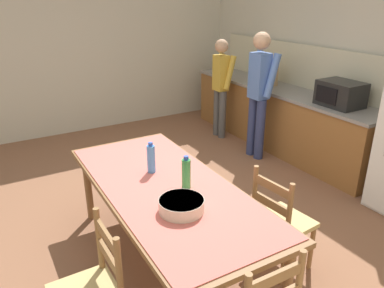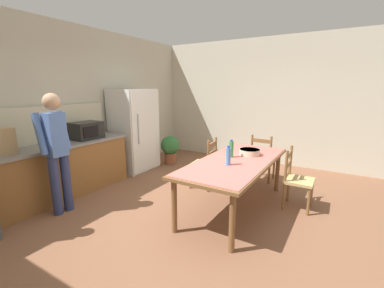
{
  "view_description": "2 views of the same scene",
  "coord_description": "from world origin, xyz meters",
  "px_view_note": "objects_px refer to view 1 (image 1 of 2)",
  "views": [
    {
      "loc": [
        2.88,
        -1.56,
        2.17
      ],
      "look_at": [
        0.42,
        -0.12,
        1.02
      ],
      "focal_mm": 35.0,
      "sensor_mm": 36.0,
      "label": 1
    },
    {
      "loc": [
        -2.9,
        -1.71,
        1.79
      ],
      "look_at": [
        0.42,
        0.28,
        0.93
      ],
      "focal_mm": 24.0,
      "sensor_mm": 36.0,
      "label": 2
    }
  ],
  "objects_px": {
    "chair_side_far_right": "(280,222)",
    "microwave": "(341,94)",
    "person_at_counter": "(259,90)",
    "bottle_near_centre": "(151,158)",
    "bottle_off_centre": "(186,173)",
    "serving_bowl": "(181,204)",
    "person_at_sink": "(221,84)",
    "dining_table": "(166,193)",
    "paper_bag": "(269,73)"
  },
  "relations": [
    {
      "from": "paper_bag",
      "to": "microwave",
      "type": "bearing_deg",
      "value": 0.34
    },
    {
      "from": "microwave",
      "to": "bottle_near_centre",
      "type": "distance_m",
      "value": 2.63
    },
    {
      "from": "bottle_near_centre",
      "to": "person_at_counter",
      "type": "bearing_deg",
      "value": 118.18
    },
    {
      "from": "bottle_off_centre",
      "to": "person_at_counter",
      "type": "relative_size",
      "value": 0.16
    },
    {
      "from": "bottle_near_centre",
      "to": "serving_bowl",
      "type": "relative_size",
      "value": 0.84
    },
    {
      "from": "microwave",
      "to": "person_at_counter",
      "type": "height_order",
      "value": "person_at_counter"
    },
    {
      "from": "paper_bag",
      "to": "bottle_near_centre",
      "type": "bearing_deg",
      "value": -59.64
    },
    {
      "from": "serving_bowl",
      "to": "person_at_sink",
      "type": "distance_m",
      "value": 3.49
    },
    {
      "from": "dining_table",
      "to": "serving_bowl",
      "type": "distance_m",
      "value": 0.41
    },
    {
      "from": "microwave",
      "to": "bottle_near_centre",
      "type": "relative_size",
      "value": 1.85
    },
    {
      "from": "dining_table",
      "to": "person_at_sink",
      "type": "xyz_separation_m",
      "value": [
        -2.32,
        2.12,
        0.18
      ]
    },
    {
      "from": "microwave",
      "to": "paper_bag",
      "type": "distance_m",
      "value": 1.29
    },
    {
      "from": "person_at_counter",
      "to": "dining_table",
      "type": "bearing_deg",
      "value": -146.27
    },
    {
      "from": "person_at_counter",
      "to": "chair_side_far_right",
      "type": "bearing_deg",
      "value": -124.78
    },
    {
      "from": "bottle_off_centre",
      "to": "chair_side_far_right",
      "type": "bearing_deg",
      "value": 58.63
    },
    {
      "from": "bottle_off_centre",
      "to": "dining_table",
      "type": "bearing_deg",
      "value": -133.03
    },
    {
      "from": "dining_table",
      "to": "chair_side_far_right",
      "type": "bearing_deg",
      "value": 56.57
    },
    {
      "from": "microwave",
      "to": "dining_table",
      "type": "height_order",
      "value": "microwave"
    },
    {
      "from": "bottle_off_centre",
      "to": "serving_bowl",
      "type": "height_order",
      "value": "bottle_off_centre"
    },
    {
      "from": "chair_side_far_right",
      "to": "person_at_counter",
      "type": "height_order",
      "value": "person_at_counter"
    },
    {
      "from": "chair_side_far_right",
      "to": "person_at_sink",
      "type": "distance_m",
      "value": 3.16
    },
    {
      "from": "paper_bag",
      "to": "serving_bowl",
      "type": "relative_size",
      "value": 1.12
    },
    {
      "from": "paper_bag",
      "to": "chair_side_far_right",
      "type": "xyz_separation_m",
      "value": [
        2.32,
        -1.84,
        -0.62
      ]
    },
    {
      "from": "bottle_near_centre",
      "to": "microwave",
      "type": "bearing_deg",
      "value": 95.26
    },
    {
      "from": "dining_table",
      "to": "person_at_sink",
      "type": "relative_size",
      "value": 1.46
    },
    {
      "from": "chair_side_far_right",
      "to": "microwave",
      "type": "bearing_deg",
      "value": -66.17
    },
    {
      "from": "bottle_off_centre",
      "to": "person_at_counter",
      "type": "xyz_separation_m",
      "value": [
        -1.51,
        1.98,
        0.09
      ]
    },
    {
      "from": "bottle_off_centre",
      "to": "person_at_sink",
      "type": "relative_size",
      "value": 0.18
    },
    {
      "from": "bottle_near_centre",
      "to": "chair_side_far_right",
      "type": "height_order",
      "value": "bottle_near_centre"
    },
    {
      "from": "serving_bowl",
      "to": "person_at_counter",
      "type": "xyz_separation_m",
      "value": [
        -1.79,
        2.18,
        0.16
      ]
    },
    {
      "from": "microwave",
      "to": "bottle_off_centre",
      "type": "bearing_deg",
      "value": -75.83
    },
    {
      "from": "bottle_off_centre",
      "to": "person_at_sink",
      "type": "xyz_separation_m",
      "value": [
        -2.44,
        2.0,
        -0.02
      ]
    },
    {
      "from": "paper_bag",
      "to": "bottle_off_centre",
      "type": "relative_size",
      "value": 1.33
    },
    {
      "from": "person_at_sink",
      "to": "chair_side_far_right",
      "type": "bearing_deg",
      "value": -115.43
    },
    {
      "from": "bottle_near_centre",
      "to": "bottle_off_centre",
      "type": "height_order",
      "value": "same"
    },
    {
      "from": "microwave",
      "to": "bottle_off_centre",
      "type": "xyz_separation_m",
      "value": [
        0.63,
        -2.5,
        -0.16
      ]
    },
    {
      "from": "person_at_counter",
      "to": "bottle_near_centre",
      "type": "bearing_deg",
      "value": -151.82
    },
    {
      "from": "microwave",
      "to": "bottle_off_centre",
      "type": "height_order",
      "value": "microwave"
    },
    {
      "from": "microwave",
      "to": "serving_bowl",
      "type": "height_order",
      "value": "microwave"
    },
    {
      "from": "person_at_counter",
      "to": "paper_bag",
      "type": "bearing_deg",
      "value": 38.36
    },
    {
      "from": "microwave",
      "to": "person_at_sink",
      "type": "distance_m",
      "value": 1.88
    },
    {
      "from": "bottle_off_centre",
      "to": "person_at_sink",
      "type": "bearing_deg",
      "value": 140.62
    },
    {
      "from": "bottle_near_centre",
      "to": "person_at_counter",
      "type": "relative_size",
      "value": 0.16
    },
    {
      "from": "bottle_near_centre",
      "to": "person_at_counter",
      "type": "height_order",
      "value": "person_at_counter"
    },
    {
      "from": "chair_side_far_right",
      "to": "serving_bowl",
      "type": "bearing_deg",
      "value": 76.59
    },
    {
      "from": "microwave",
      "to": "person_at_counter",
      "type": "distance_m",
      "value": 1.03
    },
    {
      "from": "serving_bowl",
      "to": "person_at_sink",
      "type": "bearing_deg",
      "value": 141.02
    },
    {
      "from": "paper_bag",
      "to": "bottle_off_centre",
      "type": "distance_m",
      "value": 3.15
    },
    {
      "from": "bottle_near_centre",
      "to": "serving_bowl",
      "type": "distance_m",
      "value": 0.68
    },
    {
      "from": "bottle_near_centre",
      "to": "paper_bag",
      "type": "bearing_deg",
      "value": 120.36
    }
  ]
}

